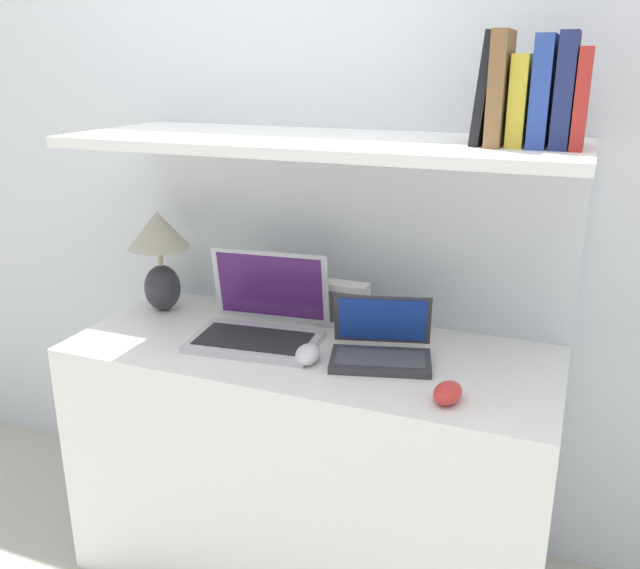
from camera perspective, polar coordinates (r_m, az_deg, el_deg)
wall_back at (r=2.08m, az=2.79°, el=9.95°), size 6.00×0.05×2.40m
desk at (r=2.08m, az=-0.76°, el=-14.76°), size 1.36×0.56×0.74m
back_riser at (r=2.19m, az=2.19°, el=-4.78°), size 1.36×0.04×1.28m
shelf at (r=1.81m, az=-0.05°, el=11.85°), size 1.36×0.50×0.03m
table_lamp at (r=2.18m, az=-13.37°, el=3.00°), size 0.19×0.19×0.32m
laptop_large at (r=1.95m, az=-5.06°, el=-3.18°), size 0.38×0.31×0.24m
laptop_small at (r=1.82m, az=5.16°, el=-5.26°), size 0.30×0.25×0.16m
computer_mouse at (r=1.81m, az=-1.04°, el=-5.89°), size 0.09×0.12×0.04m
second_mouse at (r=1.64m, az=10.71°, el=-8.95°), size 0.07×0.11×0.04m
router_box at (r=2.03m, az=2.15°, el=-1.73°), size 0.14×0.06×0.14m
book_red at (r=1.68m, az=21.20°, el=14.39°), size 0.03×0.17×0.22m
book_navy at (r=1.68m, az=19.95°, el=15.10°), size 0.04×0.16×0.25m
book_blue at (r=1.68m, az=18.22°, el=15.18°), size 0.04×0.16×0.25m
book_yellow at (r=1.68m, az=16.46°, el=14.63°), size 0.04×0.13×0.21m
book_brown at (r=1.69m, az=14.94°, el=15.66°), size 0.04×0.18×0.26m
book_black at (r=1.69m, az=13.79°, el=15.73°), size 0.04×0.14×0.26m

